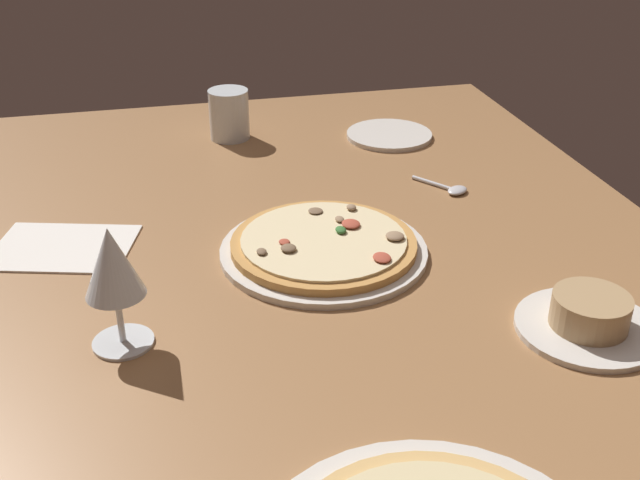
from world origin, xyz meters
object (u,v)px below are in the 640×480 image
water_glass (229,118)px  pizza_main (324,246)px  paper_menu (63,247)px  spoon (451,188)px  ramekin_on_saucer (589,318)px  wine_glass_far (112,267)px  side_plate (389,135)px

water_glass → pizza_main: bearing=8.1°
paper_menu → spoon: size_ratio=2.03×
water_glass → paper_menu: (39.47, -29.67, -4.00)cm
ramekin_on_saucer → water_glass: water_glass is taller
spoon → water_glass: bearing=-135.4°
pizza_main → paper_menu: pizza_main is taller
pizza_main → wine_glass_far: wine_glass_far is taller
ramekin_on_saucer → pizza_main: bearing=-134.0°
pizza_main → side_plate: size_ratio=1.78×
pizza_main → spoon: 30.61cm
spoon → side_plate: bearing=-174.9°
pizza_main → paper_menu: 38.23cm
ramekin_on_saucer → spoon: 42.30cm
ramekin_on_saucer → side_plate: bearing=-177.2°
water_glass → spoon: bearing=44.6°
ramekin_on_saucer → side_plate: (-69.01, -3.43, -1.40)cm
pizza_main → spoon: pizza_main is taller
water_glass → spoon: size_ratio=0.99×
water_glass → side_plate: bearing=77.5°
pizza_main → ramekin_on_saucer: size_ratio=1.70×
water_glass → spoon: (33.54, 33.04, -3.69)cm
wine_glass_far → pizza_main: bearing=119.1°
wine_glass_far → water_glass: bearing=162.0°
pizza_main → ramekin_on_saucer: ramekin_on_saucer is taller
spoon → pizza_main: bearing=-57.9°
pizza_main → wine_glass_far: (15.86, -28.43, 9.37)cm
pizza_main → ramekin_on_saucer: 37.47cm
ramekin_on_saucer → spoon: size_ratio=1.79×
wine_glass_far → water_glass: size_ratio=1.61×
side_plate → paper_menu: 68.61cm
water_glass → side_plate: size_ratio=0.57×
spoon → wine_glass_far: bearing=-59.4°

